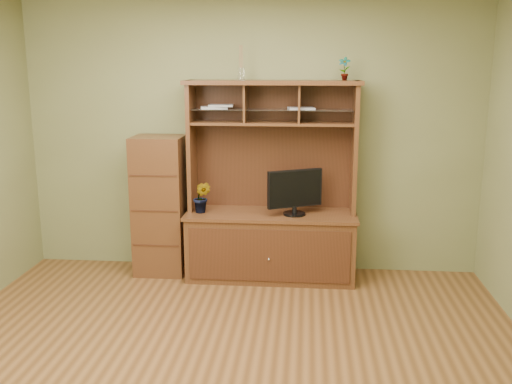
# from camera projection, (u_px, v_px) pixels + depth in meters

# --- Properties ---
(room) EXTENTS (4.54, 4.04, 2.74)m
(room) POSITION_uv_depth(u_px,v_px,m) (221.00, 174.00, 3.69)
(room) COLOR #583619
(room) RESTS_ON ground
(media_hutch) EXTENTS (1.66, 0.61, 1.90)m
(media_hutch) POSITION_uv_depth(u_px,v_px,m) (271.00, 225.00, 5.53)
(media_hutch) COLOR #492A15
(media_hutch) RESTS_ON room
(monitor) EXTENTS (0.51, 0.28, 0.43)m
(monitor) POSITION_uv_depth(u_px,v_px,m) (295.00, 191.00, 5.35)
(monitor) COLOR black
(monitor) RESTS_ON media_hutch
(orchid_plant) EXTENTS (0.19, 0.16, 0.30)m
(orchid_plant) POSITION_uv_depth(u_px,v_px,m) (202.00, 197.00, 5.45)
(orchid_plant) COLOR #2E521C
(orchid_plant) RESTS_ON media_hutch
(top_plant) EXTENTS (0.13, 0.11, 0.21)m
(top_plant) POSITION_uv_depth(u_px,v_px,m) (344.00, 69.00, 5.22)
(top_plant) COLOR #2A6523
(top_plant) RESTS_ON media_hutch
(reed_diffuser) EXTENTS (0.06, 0.06, 0.32)m
(reed_diffuser) POSITION_uv_depth(u_px,v_px,m) (241.00, 67.00, 5.30)
(reed_diffuser) COLOR silver
(reed_diffuser) RESTS_ON media_hutch
(magazines) EXTENTS (1.10, 0.24, 0.04)m
(magazines) POSITION_uv_depth(u_px,v_px,m) (244.00, 107.00, 5.38)
(magazines) COLOR #AFB0B4
(magazines) RESTS_ON media_hutch
(side_cabinet) EXTENTS (0.49, 0.45, 1.37)m
(side_cabinet) POSITION_uv_depth(u_px,v_px,m) (160.00, 205.00, 5.62)
(side_cabinet) COLOR #492A15
(side_cabinet) RESTS_ON room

